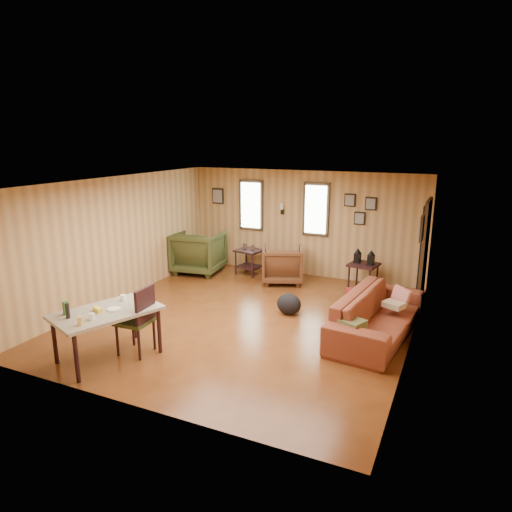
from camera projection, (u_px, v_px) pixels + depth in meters
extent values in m
cube|color=brown|center=(247.00, 319.00, 8.07)|extent=(5.50, 6.00, 0.02)
cube|color=#997C5B|center=(246.00, 181.00, 7.46)|extent=(5.50, 6.00, 0.02)
cube|color=tan|center=(304.00, 224.00, 10.42)|extent=(5.50, 0.02, 2.40)
cube|color=tan|center=(130.00, 313.00, 5.12)|extent=(5.50, 0.02, 2.40)
cube|color=tan|center=(119.00, 238.00, 8.88)|extent=(0.02, 6.00, 2.40)
cube|color=tan|center=(416.00, 272.00, 6.65)|extent=(0.02, 6.00, 2.40)
cube|color=black|center=(251.00, 205.00, 10.82)|extent=(0.60, 0.05, 1.20)
cube|color=#E0F2D1|center=(251.00, 205.00, 10.78)|extent=(0.48, 0.04, 1.06)
cube|color=black|center=(316.00, 209.00, 10.17)|extent=(0.60, 0.05, 1.20)
cube|color=#E0F2D1|center=(316.00, 210.00, 10.14)|extent=(0.48, 0.04, 1.06)
cube|color=black|center=(282.00, 212.00, 10.50)|extent=(0.07, 0.05, 0.12)
cylinder|color=silver|center=(281.00, 206.00, 10.42)|extent=(0.07, 0.07, 0.14)
cube|color=black|center=(424.00, 255.00, 8.44)|extent=(0.06, 1.00, 2.05)
cube|color=black|center=(422.00, 255.00, 8.45)|extent=(0.04, 0.82, 1.90)
cube|color=black|center=(350.00, 200.00, 9.81)|extent=(0.24, 0.04, 0.28)
cube|color=#9E998C|center=(350.00, 200.00, 9.78)|extent=(0.19, 0.02, 0.22)
cube|color=black|center=(371.00, 204.00, 9.64)|extent=(0.24, 0.04, 0.28)
cube|color=#9E998C|center=(371.00, 204.00, 9.61)|extent=(0.19, 0.02, 0.22)
cube|color=black|center=(360.00, 218.00, 9.81)|extent=(0.24, 0.04, 0.28)
cube|color=#9E998C|center=(359.00, 219.00, 9.78)|extent=(0.19, 0.02, 0.22)
cube|color=black|center=(218.00, 196.00, 11.14)|extent=(0.30, 0.04, 0.38)
cube|color=#9E998C|center=(217.00, 196.00, 11.11)|extent=(0.24, 0.02, 0.31)
cube|color=black|center=(422.00, 228.00, 7.29)|extent=(0.04, 0.34, 0.42)
cube|color=#9E998C|center=(420.00, 228.00, 7.30)|extent=(0.02, 0.27, 0.34)
imported|color=brown|center=(378.00, 308.00, 7.26)|extent=(0.98, 2.50, 0.95)
imported|color=#4E2C17|center=(282.00, 263.00, 9.99)|extent=(1.10, 1.07, 0.89)
imported|color=#363D1B|center=(199.00, 250.00, 10.71)|extent=(1.17, 1.11, 1.08)
cube|color=black|center=(249.00, 251.00, 10.55)|extent=(0.65, 0.61, 0.04)
cube|color=black|center=(249.00, 266.00, 10.65)|extent=(0.59, 0.55, 0.03)
cylinder|color=black|center=(236.00, 263.00, 10.60)|extent=(0.05, 0.05, 0.56)
cylinder|color=black|center=(252.00, 266.00, 10.33)|extent=(0.05, 0.05, 0.56)
cylinder|color=black|center=(246.00, 259.00, 10.92)|extent=(0.05, 0.05, 0.56)
cylinder|color=black|center=(263.00, 262.00, 10.66)|extent=(0.05, 0.05, 0.56)
cube|color=#40302B|center=(245.00, 246.00, 10.60)|extent=(0.11, 0.04, 0.13)
cube|color=#40302B|center=(253.00, 248.00, 10.48)|extent=(0.10, 0.04, 0.12)
cube|color=black|center=(364.00, 265.00, 9.43)|extent=(0.64, 0.64, 0.04)
cylinder|color=black|center=(349.00, 278.00, 9.44)|extent=(0.05, 0.05, 0.56)
cylinder|color=black|center=(369.00, 282.00, 9.20)|extent=(0.05, 0.05, 0.56)
cylinder|color=black|center=(357.00, 273.00, 9.80)|extent=(0.05, 0.05, 0.56)
cylinder|color=black|center=(377.00, 277.00, 9.56)|extent=(0.05, 0.05, 0.56)
cube|color=black|center=(357.00, 258.00, 9.48)|extent=(0.14, 0.14, 0.20)
cone|color=black|center=(358.00, 251.00, 9.44)|extent=(0.19, 0.19, 0.11)
cube|color=black|center=(371.00, 260.00, 9.32)|extent=(0.14, 0.14, 0.20)
cone|color=black|center=(371.00, 253.00, 9.28)|extent=(0.19, 0.19, 0.11)
cube|color=maroon|center=(355.00, 295.00, 8.88)|extent=(0.42, 0.37, 0.25)
ellipsoid|color=black|center=(289.00, 304.00, 8.22)|extent=(0.54, 0.47, 0.39)
cube|color=#4D502C|center=(351.00, 323.00, 6.65)|extent=(0.46, 0.42, 0.12)
cube|color=red|center=(401.00, 296.00, 7.56)|extent=(0.34, 0.21, 0.33)
cube|color=gray|center=(394.00, 305.00, 7.42)|extent=(0.39, 0.35, 0.09)
cube|color=gray|center=(106.00, 312.00, 6.46)|extent=(1.32, 1.65, 0.05)
cylinder|color=black|center=(55.00, 341.00, 6.38)|extent=(0.07, 0.07, 0.69)
cylinder|color=black|center=(76.00, 358.00, 5.88)|extent=(0.07, 0.07, 0.69)
cylinder|color=black|center=(134.00, 317.00, 7.22)|extent=(0.07, 0.07, 0.69)
cylinder|color=black|center=(159.00, 331.00, 6.72)|extent=(0.07, 0.07, 0.69)
cylinder|color=white|center=(92.00, 316.00, 6.13)|extent=(0.10, 0.10, 0.09)
cylinder|color=white|center=(123.00, 298.00, 6.85)|extent=(0.10, 0.10, 0.09)
cube|color=#236225|center=(66.00, 308.00, 6.29)|extent=(0.09, 0.09, 0.18)
cylinder|color=black|center=(68.00, 311.00, 6.16)|extent=(0.07, 0.07, 0.21)
cylinder|color=#D0B452|center=(80.00, 321.00, 5.94)|extent=(0.09, 0.09, 0.11)
cylinder|color=white|center=(114.00, 309.00, 6.48)|extent=(0.25, 0.25, 0.02)
cube|color=yellow|center=(98.00, 309.00, 6.41)|extent=(0.19, 0.13, 0.06)
cube|color=#363D1B|center=(135.00, 321.00, 6.68)|extent=(0.49, 0.49, 0.06)
cube|color=black|center=(145.00, 305.00, 6.54)|extent=(0.07, 0.45, 0.51)
cylinder|color=black|center=(117.00, 340.00, 6.64)|extent=(0.04, 0.04, 0.49)
cylinder|color=black|center=(139.00, 344.00, 6.50)|extent=(0.04, 0.04, 0.49)
cylinder|color=black|center=(133.00, 330.00, 6.98)|extent=(0.04, 0.04, 0.49)
cylinder|color=black|center=(154.00, 334.00, 6.84)|extent=(0.04, 0.04, 0.49)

